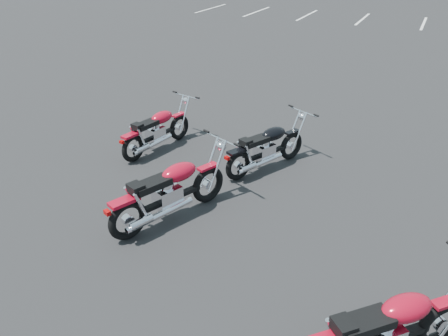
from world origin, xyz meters
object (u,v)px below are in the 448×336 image
at_px(motorcycle_front_red, 157,130).
at_px(motorcycle_third_red, 170,192).
at_px(motorcycle_second_black, 266,148).
at_px(motorcycle_rear_red, 387,332).

height_order(motorcycle_front_red, motorcycle_third_red, motorcycle_third_red).
xyz_separation_m(motorcycle_front_red, motorcycle_second_black, (2.27, 0.17, 0.01)).
bearing_deg(motorcycle_third_red, motorcycle_rear_red, -21.60).
bearing_deg(motorcycle_front_red, motorcycle_third_red, -52.11).
relative_size(motorcycle_second_black, motorcycle_rear_red, 1.09).
xyz_separation_m(motorcycle_front_red, motorcycle_rear_red, (4.83, -3.29, 0.03)).
bearing_deg(motorcycle_second_black, motorcycle_rear_red, -53.50).
bearing_deg(motorcycle_front_red, motorcycle_rear_red, -34.27).
distance_m(motorcycle_front_red, motorcycle_second_black, 2.28).
relative_size(motorcycle_front_red, motorcycle_second_black, 1.01).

